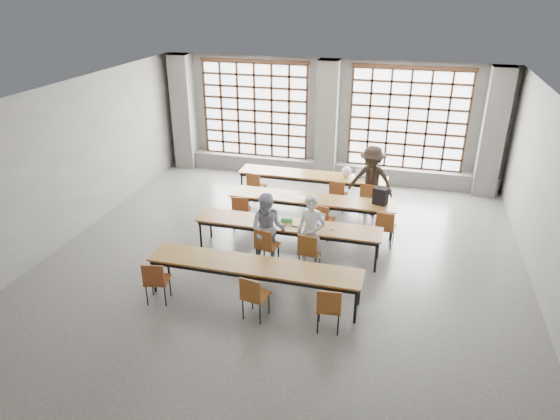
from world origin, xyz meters
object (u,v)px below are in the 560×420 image
at_px(desk_row_b, 312,200).
at_px(chair_mid_right, 385,225).
at_px(laptop_front, 315,222).
at_px(green_box, 287,220).
at_px(chair_back_left, 255,184).
at_px(chair_mid_left, 241,209).
at_px(student_female, 268,230).
at_px(chair_mid_centre, 323,218).
at_px(chair_near_mid, 253,293).
at_px(chair_back_right, 369,196).
at_px(desk_row_d, 254,267).
at_px(chair_near_right, 329,305).
at_px(student_male, 311,233).
at_px(plastic_bag, 346,172).
at_px(chair_back_mid, 338,193).
at_px(student_back, 371,181).
at_px(laptop_back, 363,175).
at_px(desk_row_c, 288,226).
at_px(chair_front_left, 266,243).
at_px(red_pouch, 157,278).
at_px(chair_near_left, 156,278).
at_px(phone, 295,226).
at_px(backpack, 380,196).
at_px(mouse, 332,228).
at_px(desk_row_a, 312,177).
at_px(chair_front_right, 309,249).

xyz_separation_m(desk_row_b, chair_mid_right, (1.79, -0.63, -0.13)).
distance_m(laptop_front, green_box, 0.62).
xyz_separation_m(chair_back_left, chair_mid_left, (0.14, -1.58, 0.00)).
relative_size(student_female, laptop_front, 3.51).
height_order(chair_mid_centre, chair_near_mid, same).
xyz_separation_m(chair_back_right, chair_mid_right, (0.52, -1.58, 0.00)).
height_order(desk_row_d, chair_near_right, chair_near_right).
bearing_deg(desk_row_d, student_male, 58.48).
bearing_deg(student_male, plastic_bag, 98.94).
bearing_deg(laptop_front, chair_back_right, 68.68).
bearing_deg(chair_near_right, chair_back_mid, 97.20).
xyz_separation_m(student_back, laptop_back, (-0.27, 0.61, -0.11)).
distance_m(desk_row_c, laptop_front, 0.60).
relative_size(desk_row_d, chair_near_mid, 4.55).
distance_m(desk_row_d, laptop_front, 2.05).
relative_size(chair_mid_centre, chair_front_left, 1.00).
bearing_deg(chair_mid_right, red_pouch, -140.51).
distance_m(chair_mid_left, chair_near_left, 3.33).
distance_m(phone, backpack, 2.33).
relative_size(desk_row_c, chair_near_mid, 4.55).
relative_size(mouse, green_box, 0.39).
bearing_deg(chair_mid_centre, mouse, -68.47).
xyz_separation_m(desk_row_b, backpack, (1.60, 0.05, 0.27)).
relative_size(chair_front_left, green_box, 3.52).
distance_m(chair_front_left, backpack, 3.07).
relative_size(chair_back_left, student_female, 0.56).
bearing_deg(backpack, chair_near_left, -114.27).
bearing_deg(chair_back_left, mouse, -45.21).
bearing_deg(chair_near_mid, chair_mid_right, 58.51).
height_order(chair_near_mid, student_back, student_back).
relative_size(chair_back_mid, laptop_back, 1.96).
relative_size(desk_row_a, student_female, 2.53).
xyz_separation_m(chair_back_right, phone, (-1.31, -2.56, 0.20)).
distance_m(student_male, laptop_front, 0.61).
relative_size(chair_back_left, student_back, 0.49).
bearing_deg(desk_row_c, student_male, -39.81).
bearing_deg(chair_back_mid, desk_row_d, -101.87).
relative_size(green_box, plastic_bag, 0.87).
distance_m(chair_near_mid, mouse, 2.59).
bearing_deg(red_pouch, chair_back_mid, 61.61).
height_order(student_back, plastic_bag, student_back).
distance_m(desk_row_c, chair_back_mid, 2.55).
relative_size(desk_row_c, backpack, 10.00).
height_order(chair_near_left, green_box, chair_near_left).
distance_m(chair_back_right, chair_mid_centre, 1.82).
xyz_separation_m(chair_mid_right, chair_near_left, (-3.89, -3.29, 0.00)).
relative_size(chair_back_right, chair_near_left, 1.00).
height_order(chair_front_right, mouse, chair_front_right).
relative_size(chair_near_right, student_back, 0.49).
height_order(desk_row_a, chair_near_right, chair_near_right).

